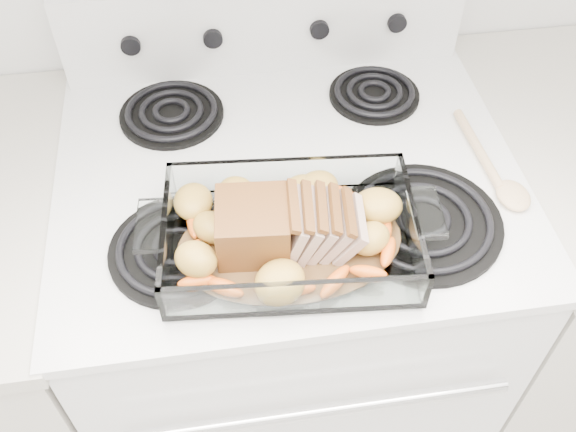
{
  "coord_description": "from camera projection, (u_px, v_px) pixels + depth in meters",
  "views": [
    {
      "loc": [
        -0.12,
        0.88,
        1.7
      ],
      "look_at": [
        -0.02,
        1.49,
        0.99
      ],
      "focal_mm": 40.0,
      "sensor_mm": 36.0,
      "label": 1
    }
  ],
  "objects": [
    {
      "name": "roast_vegetables",
      "position": [
        283.0,
        215.0,
        0.97
      ],
      "size": [
        0.38,
        0.21,
        0.05
      ],
      "rotation": [
        0.0,
        0.0,
        0.32
      ],
      "color": "orange",
      "rests_on": "baking_dish"
    },
    {
      "name": "electric_range",
      "position": [
        287.0,
        310.0,
        1.43
      ],
      "size": [
        0.78,
        0.7,
        1.12
      ],
      "color": "white",
      "rests_on": "ground"
    },
    {
      "name": "counter_right",
      "position": [
        566.0,
        279.0,
        1.51
      ],
      "size": [
        0.58,
        0.68,
        0.93
      ],
      "color": "silver",
      "rests_on": "ground"
    },
    {
      "name": "pork_roast",
      "position": [
        276.0,
        228.0,
        0.93
      ],
      "size": [
        0.21,
        0.1,
        0.08
      ],
      "rotation": [
        0.0,
        0.0,
        -0.26
      ],
      "color": "brown",
      "rests_on": "baking_dish"
    },
    {
      "name": "wooden_spoon",
      "position": [
        497.0,
        174.0,
        1.06
      ],
      "size": [
        0.06,
        0.25,
        0.02
      ],
      "rotation": [
        0.0,
        0.0,
        0.04
      ],
      "color": "#DEB98D",
      "rests_on": "electric_range"
    },
    {
      "name": "baking_dish",
      "position": [
        290.0,
        239.0,
        0.95
      ],
      "size": [
        0.37,
        0.24,
        0.07
      ],
      "rotation": [
        0.0,
        0.0,
        -0.09
      ],
      "color": "white",
      "rests_on": "electric_range"
    }
  ]
}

